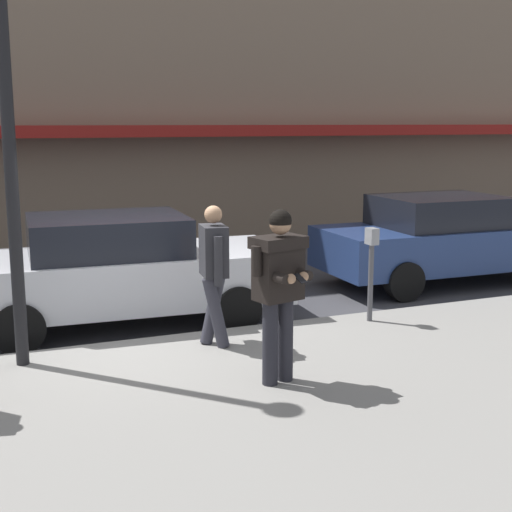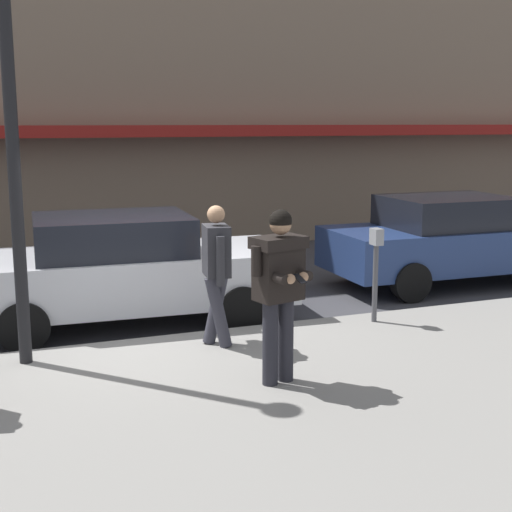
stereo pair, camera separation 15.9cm
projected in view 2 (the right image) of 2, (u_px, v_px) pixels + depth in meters
The scene contains 10 objects.
ground_plane at pixel (155, 342), 9.18m from camera, with size 80.00×80.00×0.00m, color #3D3D42.
sidewalk at pixel (323, 407), 6.91m from camera, with size 32.00×5.30×0.14m, color gray.
curb_paint_line at pixel (227, 333), 9.58m from camera, with size 28.00×0.12×0.01m, color silver.
storefront_facade at pixel (107, 10), 16.33m from camera, with size 28.00×4.70×10.64m.
parked_sedan_mid at pixel (124, 269), 9.85m from camera, with size 4.59×2.12×1.54m.
parked_sedan_far at pixel (453, 239), 12.32m from camera, with size 4.53×2.00×1.54m.
man_texting_on_phone at pixel (279, 278), 7.16m from camera, with size 0.63×0.64×1.81m.
pedestrian_with_bag at pixel (216, 266), 8.45m from camera, with size 0.36×0.72×1.70m.
street_lamp_post at pixel (9, 88), 7.43m from camera, with size 0.36×0.36×4.88m.
parking_meter at pixel (376, 261), 9.47m from camera, with size 0.12×0.18×1.27m.
Camera 2 is at (-1.94, -8.70, 2.80)m, focal length 50.00 mm.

